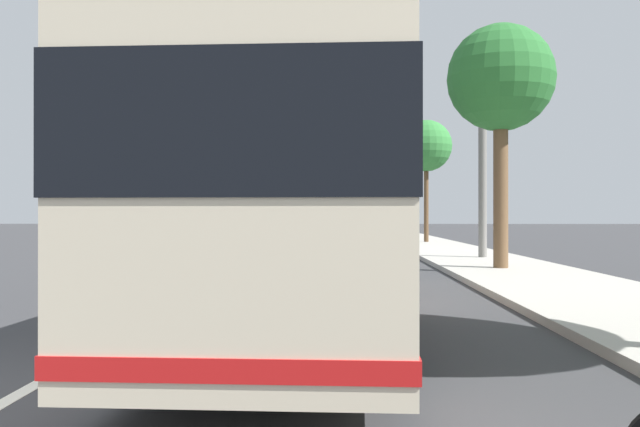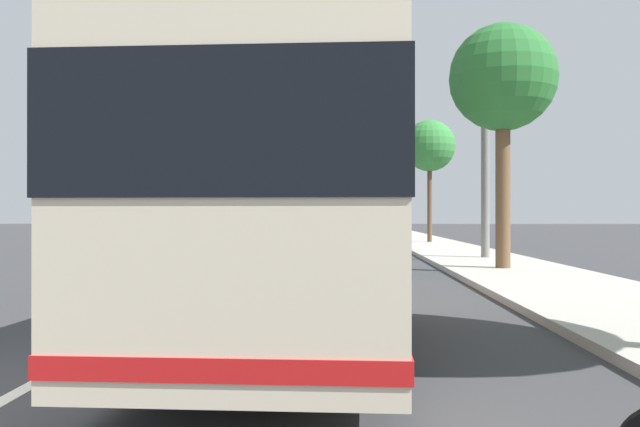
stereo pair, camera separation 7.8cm
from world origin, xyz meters
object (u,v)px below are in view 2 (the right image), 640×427
object	(u,v)px
car_side_street	(255,230)
roadside_tree_far_block	(430,146)
car_far_distant	(257,228)
roadside_tree_mid_block	(503,81)
coach_bus	(303,202)
utility_pole	(485,158)

from	to	relation	value
car_side_street	roadside_tree_far_block	bearing A→B (deg)	68.63
car_far_distant	roadside_tree_mid_block	world-z (taller)	roadside_tree_mid_block
coach_bus	car_side_street	size ratio (longest dim) A/B	2.85
coach_bus	car_far_distant	world-z (taller)	coach_bus
roadside_tree_mid_block	roadside_tree_far_block	world-z (taller)	roadside_tree_mid_block
car_side_street	roadside_tree_mid_block	bearing A→B (deg)	20.86
car_far_distant	roadside_tree_far_block	size ratio (longest dim) A/B	0.69
roadside_tree_far_block	utility_pole	xyz separation A→B (m)	(-12.80, -0.18, -1.73)
car_side_street	car_far_distant	size ratio (longest dim) A/B	0.87
roadside_tree_mid_block	coach_bus	bearing A→B (deg)	148.58
coach_bus	car_side_street	xyz separation A→B (m)	(28.58, 4.51, -1.10)
car_far_distant	utility_pole	bearing A→B (deg)	21.99
coach_bus	car_far_distant	distance (m)	34.56
car_side_street	roadside_tree_mid_block	distance (m)	22.96
car_far_distant	utility_pole	distance (m)	24.09
roadside_tree_far_block	utility_pole	world-z (taller)	utility_pole
car_side_street	coach_bus	bearing A→B (deg)	4.79
roadside_tree_mid_block	roadside_tree_far_block	distance (m)	17.34
roadside_tree_far_block	utility_pole	distance (m)	12.92
coach_bus	roadside_tree_far_block	size ratio (longest dim) A/B	1.73
coach_bus	car_far_distant	xyz separation A→B (m)	(34.16, 5.12, -1.08)
coach_bus	roadside_tree_mid_block	distance (m)	10.22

